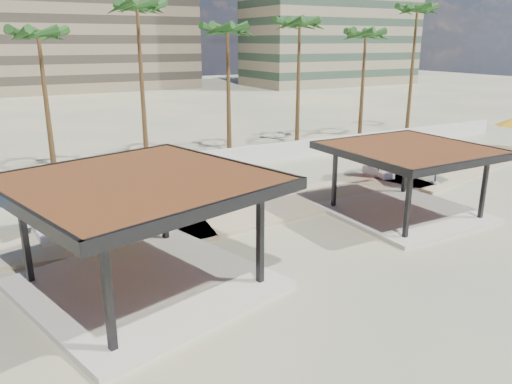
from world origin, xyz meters
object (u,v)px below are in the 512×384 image
at_px(lounger_a, 46,231).
at_px(lounger_c, 466,161).
at_px(umbrella_c, 381,139).
at_px(lounger_d, 468,156).
at_px(pavilion_central, 407,175).
at_px(lounger_b, 378,171).
at_px(pavilion_west, 141,223).

relative_size(lounger_a, lounger_c, 1.31).
height_order(umbrella_c, lounger_c, umbrella_c).
relative_size(umbrella_c, lounger_d, 2.14).
bearing_deg(lounger_a, umbrella_c, -91.86).
bearing_deg(lounger_d, pavilion_central, 121.14).
xyz_separation_m(lounger_b, lounger_d, (8.73, 0.39, -0.05)).
xyz_separation_m(lounger_a, lounger_d, (28.00, 1.24, -0.05)).
relative_size(pavilion_west, lounger_d, 5.00).
xyz_separation_m(umbrella_c, lounger_c, (7.64, -0.20, -2.18)).
bearing_deg(lounger_c, pavilion_west, 105.08).
bearing_deg(pavilion_west, lounger_b, 6.96).
height_order(pavilion_west, lounger_c, pavilion_west).
relative_size(pavilion_central, lounger_a, 2.75).
bearing_deg(pavilion_central, lounger_d, 26.27).
xyz_separation_m(pavilion_central, umbrella_c, (3.32, 5.48, 0.50)).
height_order(pavilion_central, lounger_c, pavilion_central).
relative_size(lounger_a, lounger_b, 1.00).
relative_size(pavilion_west, lounger_b, 3.87).
xyz_separation_m(pavilion_central, lounger_a, (-15.63, 5.03, -1.63)).
distance_m(pavilion_central, pavilion_west, 13.27).
distance_m(pavilion_central, umbrella_c, 6.43).
bearing_deg(lounger_b, lounger_d, -81.54).
bearing_deg(umbrella_c, pavilion_central, -121.21).
xyz_separation_m(pavilion_central, pavilion_west, (-13.22, -1.10, 0.31)).
bearing_deg(pavilion_central, umbrella_c, 58.18).
bearing_deg(lounger_c, lounger_a, 90.83).
relative_size(umbrella_c, lounger_b, 1.66).
xyz_separation_m(pavilion_west, umbrella_c, (16.54, 6.58, 0.19)).
bearing_deg(umbrella_c, lounger_b, 51.51).
bearing_deg(umbrella_c, lounger_a, -178.64).
xyz_separation_m(umbrella_c, lounger_b, (0.32, 0.40, -2.13)).
height_order(pavilion_west, lounger_d, pavilion_west).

